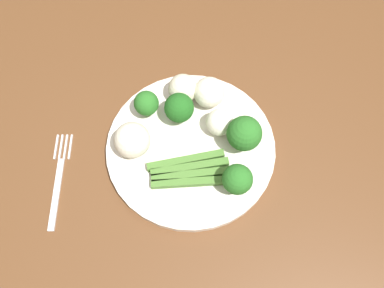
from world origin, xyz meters
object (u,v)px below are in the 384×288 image
Objects in this scene: cauliflower_back_right at (221,122)px; cauliflower_back at (182,89)px; plate at (192,147)px; dining_table at (186,148)px; broccoli_front_left at (181,110)px; cauliflower_right at (134,140)px; broccoli_front at (239,179)px; fork at (60,179)px; asparagus_bundle at (191,171)px; broccoli_outer_edge at (246,134)px; broccoli_near_center at (148,103)px; cauliflower_edge at (210,92)px.

cauliflower_back is (-0.06, 0.07, 0.00)m from cauliflower_back_right.
dining_table is at bearing 100.09° from plate.
broccoli_front_left is 0.09m from cauliflower_right.
broccoli_front_left is 0.15m from broccoli_front.
cauliflower_back is at bearing 115.09° from broccoli_front.
broccoli_front is (0.07, -0.07, 0.04)m from plate.
broccoli_front_left reaches higher than fork.
dining_table is 19.40× the size of cauliflower_right.
broccoli_outer_edge is at bearing 22.31° from asparagus_bundle.
broccoli_near_center reaches higher than plate.
broccoli_front_left is at bearing 124.41° from broccoli_front.
broccoli_near_center is (-0.05, 0.02, -0.01)m from broccoli_front_left.
plate is at bearing -43.10° from broccoli_near_center.
cauliflower_right is (-0.09, -0.00, 0.04)m from plate.
dining_table is 0.17m from broccoli_near_center.
asparagus_bundle is 0.22m from fork.
cauliflower_back_right is 0.09m from cauliflower_back.
broccoli_front_left is at bearing -94.61° from cauliflower_back.
cauliflower_back is (-0.10, 0.10, -0.01)m from broccoli_outer_edge.
cauliflower_right is (-0.09, 0.05, 0.02)m from asparagus_bundle.
broccoli_front is (0.08, -0.13, 0.16)m from dining_table.
plate is at bearing 178.67° from broccoli_outer_edge.
cauliflower_right is at bearing -179.87° from plate.
plate is at bearing -82.43° from cauliflower_back.
plate is (0.01, -0.05, 0.12)m from dining_table.
asparagus_bundle is 2.25× the size of broccoli_front.
plate is 0.10m from cauliflower_edge.
broccoli_outer_edge is 0.05m from cauliflower_back_right.
fork is at bearing -155.57° from broccoli_front_left.
broccoli_front_left reaches higher than dining_table.
cauliflower_back is (-0.01, 0.14, 0.02)m from asparagus_bundle.
cauliflower_back_right is at bearing -72.66° from fork.
cauliflower_right is at bearing -148.10° from dining_table.
fork is at bearing -160.68° from cauliflower_right.
cauliflower_right reaches higher than plate.
plate is at bearing 80.77° from asparagus_bundle.
broccoli_outer_edge is (0.02, 0.07, 0.01)m from broccoli_front.
broccoli_front_left reaches higher than asparagus_bundle.
asparagus_bundle is 2.86× the size of cauliflower_back_right.
broccoli_outer_edge is (0.09, -0.05, 0.17)m from dining_table.
broccoli_outer_edge is at bearing -45.23° from cauliflower_back.
broccoli_near_center is 0.13m from cauliflower_back_right.
fork is (-0.25, -0.13, -0.04)m from cauliflower_edge.
broccoli_front_left reaches higher than plate.
cauliflower_back is at bearing 50.07° from cauliflower_right.
cauliflower_back is at bearing 167.51° from cauliflower_edge.
broccoli_outer_edge reaches higher than broccoli_front_left.
fork is at bearing -152.98° from cauliflower_edge.
cauliflower_right reaches higher than dining_table.
asparagus_bundle is at bearing -27.98° from cauliflower_right.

